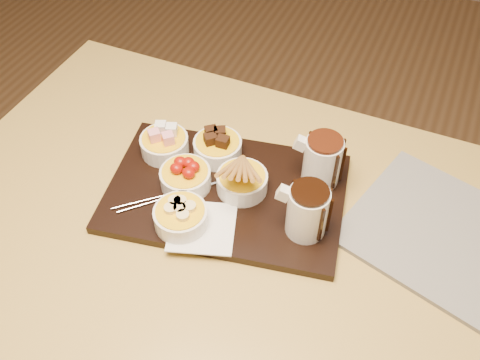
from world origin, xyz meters
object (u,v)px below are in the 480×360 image
at_px(serving_board, 226,193).
at_px(newspaper, 452,239).
at_px(dining_table, 232,249).
at_px(bowl_strawberries, 186,178).
at_px(pitcher_dark_chocolate, 307,212).
at_px(pitcher_milk_chocolate, 322,161).

bearing_deg(serving_board, newspaper, -1.61).
height_order(dining_table, serving_board, serving_board).
xyz_separation_m(bowl_strawberries, newspaper, (0.51, 0.09, -0.03)).
distance_m(pitcher_dark_chocolate, newspaper, 0.28).
bearing_deg(bowl_strawberries, serving_board, 14.00).
bearing_deg(newspaper, bowl_strawberries, -154.45).
bearing_deg(pitcher_dark_chocolate, pitcher_milk_chocolate, 85.60).
xyz_separation_m(serving_board, pitcher_milk_chocolate, (0.16, 0.10, 0.06)).
bearing_deg(newspaper, pitcher_dark_chocolate, -143.54).
distance_m(dining_table, pitcher_dark_chocolate, 0.22).
relative_size(serving_board, pitcher_milk_chocolate, 4.54).
distance_m(serving_board, pitcher_milk_chocolate, 0.20).
bearing_deg(pitcher_dark_chocolate, dining_table, 177.94).
distance_m(serving_board, newspaper, 0.43).
distance_m(serving_board, bowl_strawberries, 0.08).
bearing_deg(dining_table, bowl_strawberries, 164.99).
distance_m(dining_table, serving_board, 0.12).
bearing_deg(bowl_strawberries, dining_table, -15.01).
distance_m(pitcher_milk_chocolate, newspaper, 0.28).
height_order(serving_board, pitcher_dark_chocolate, pitcher_dark_chocolate).
bearing_deg(bowl_strawberries, pitcher_dark_chocolate, -2.23).
height_order(dining_table, pitcher_milk_chocolate, pitcher_milk_chocolate).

